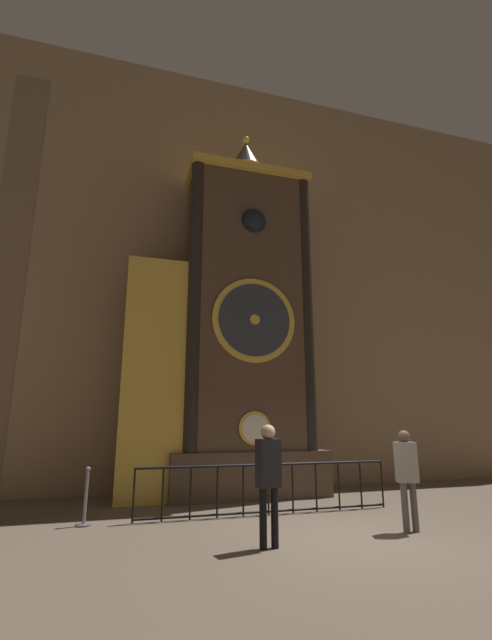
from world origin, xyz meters
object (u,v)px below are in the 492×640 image
(stanchion_post, at_px, (85,506))
(visitor_far, at_px, (407,470))
(clock_tower, at_px, (230,329))
(visitor_near, at_px, (268,471))

(stanchion_post, bearing_deg, visitor_far, -21.18)
(clock_tower, relative_size, visitor_far, 6.19)
(visitor_far, height_order, stanchion_post, visitor_far)
(clock_tower, distance_m, visitor_near, 5.39)
(visitor_near, distance_m, visitor_far, 2.59)
(clock_tower, distance_m, visitor_far, 5.63)
(clock_tower, distance_m, stanchion_post, 5.43)
(stanchion_post, bearing_deg, clock_tower, 33.66)
(clock_tower, height_order, visitor_near, clock_tower)
(visitor_near, bearing_deg, clock_tower, 72.66)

